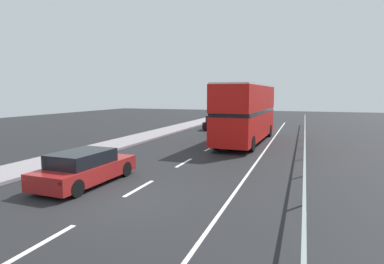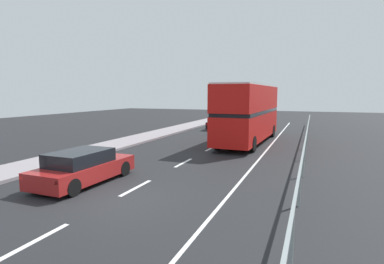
{
  "view_description": "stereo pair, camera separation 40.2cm",
  "coord_description": "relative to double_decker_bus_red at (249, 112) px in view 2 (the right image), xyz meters",
  "views": [
    {
      "loc": [
        5.8,
        -9.03,
        3.55
      ],
      "look_at": [
        0.01,
        7.15,
        1.48
      ],
      "focal_mm": 29.48,
      "sensor_mm": 36.0,
      "label": 1
    },
    {
      "loc": [
        6.17,
        -8.89,
        3.55
      ],
      "look_at": [
        0.01,
        7.15,
        1.48
      ],
      "focal_mm": 29.48,
      "sensor_mm": 36.0,
      "label": 2
    }
  ],
  "objects": [
    {
      "name": "ground_plane",
      "position": [
        -1.81,
        -14.03,
        -2.32
      ],
      "size": [
        74.12,
        120.0,
        0.1
      ],
      "primitive_type": "cube",
      "color": "black"
    },
    {
      "name": "lane_paint_markings",
      "position": [
        0.35,
        -5.3,
        -2.27
      ],
      "size": [
        3.67,
        46.0,
        0.01
      ],
      "color": "silver",
      "rests_on": "ground"
    },
    {
      "name": "bridge_side_railing",
      "position": [
        4.06,
        -5.03,
        -1.31
      ],
      "size": [
        0.1,
        42.0,
        1.19
      ],
      "color": "gray",
      "rests_on": "ground"
    },
    {
      "name": "double_decker_bus_red",
      "position": [
        0.0,
        0.0,
        0.0
      ],
      "size": [
        2.89,
        10.68,
        4.23
      ],
      "rotation": [
        0.0,
        0.0,
        -0.04
      ],
      "color": "red",
      "rests_on": "ground"
    },
    {
      "name": "hatchback_car_near",
      "position": [
        -4.11,
        -12.97,
        -1.62
      ],
      "size": [
        1.98,
        4.5,
        1.34
      ],
      "rotation": [
        0.0,
        0.0,
        -0.03
      ],
      "color": "maroon",
      "rests_on": "ground"
    },
    {
      "name": "sedan_car_ahead",
      "position": [
        -4.44,
        7.95,
        -1.6
      ],
      "size": [
        1.86,
        4.32,
        1.41
      ],
      "rotation": [
        0.0,
        0.0,
        0.02
      ],
      "color": "black",
      "rests_on": "ground"
    }
  ]
}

